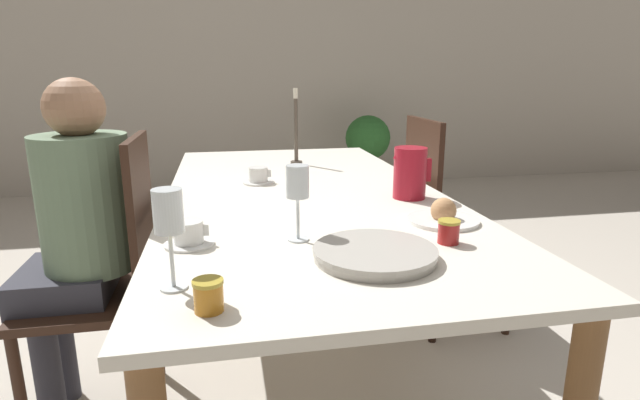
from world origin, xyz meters
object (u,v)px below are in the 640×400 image
(chair_opposite, at_px, (443,220))
(red_pitcher, at_px, (410,173))
(wine_glass_juice, at_px, (168,217))
(teacup_across, at_px, (258,176))
(person_seated, at_px, (78,224))
(candlestick_tall, at_px, (296,134))
(chair_person_side, at_px, (112,276))
(teacup_near_person, at_px, (189,235))
(jam_jar_amber, at_px, (208,294))
(jam_jar_red, at_px, (449,230))
(wine_glass_water, at_px, (298,185))
(bread_plate, at_px, (443,216))
(potted_plant, at_px, (368,143))
(serving_tray, at_px, (375,253))

(chair_opposite, height_order, red_pitcher, chair_opposite)
(wine_glass_juice, xyz_separation_m, teacup_across, (0.26, 1.03, -0.13))
(teacup_across, bearing_deg, red_pitcher, -34.19)
(person_seated, distance_m, candlestick_tall, 1.16)
(chair_person_side, bearing_deg, candlestick_tall, -44.00)
(person_seated, bearing_deg, teacup_near_person, -135.92)
(teacup_across, xyz_separation_m, jam_jar_amber, (-0.18, -1.15, 0.01))
(red_pitcher, bearing_deg, jam_jar_red, -98.65)
(wine_glass_juice, relative_size, candlestick_tall, 0.59)
(wine_glass_juice, bearing_deg, wine_glass_water, 40.27)
(bread_plate, distance_m, jam_jar_amber, 0.85)
(bread_plate, relative_size, potted_plant, 0.28)
(chair_person_side, bearing_deg, wine_glass_water, -123.33)
(red_pitcher, bearing_deg, teacup_near_person, -153.70)
(teacup_across, bearing_deg, person_seated, -151.76)
(red_pitcher, height_order, jam_jar_red, red_pitcher)
(jam_jar_amber, bearing_deg, chair_person_side, 114.64)
(person_seated, bearing_deg, jam_jar_amber, -150.74)
(person_seated, xyz_separation_m, wine_glass_juice, (0.38, -0.69, 0.20))
(person_seated, height_order, serving_tray, person_seated)
(chair_opposite, bearing_deg, teacup_across, -87.58)
(wine_glass_water, relative_size, wine_glass_juice, 0.96)
(chair_person_side, bearing_deg, potted_plant, -30.77)
(serving_tray, xyz_separation_m, potted_plant, (1.04, 3.60, -0.24))
(teacup_near_person, height_order, teacup_across, same)
(teacup_near_person, relative_size, candlestick_tall, 0.36)
(chair_opposite, xyz_separation_m, serving_tray, (-0.64, -0.98, 0.24))
(teacup_across, relative_size, potted_plant, 0.17)
(wine_glass_water, distance_m, potted_plant, 3.65)
(serving_tray, relative_size, potted_plant, 0.40)
(bread_plate, bearing_deg, wine_glass_juice, -156.02)
(chair_person_side, distance_m, teacup_near_person, 0.54)
(chair_person_side, height_order, serving_tray, chair_person_side)
(teacup_across, relative_size, candlestick_tall, 0.36)
(serving_tray, bearing_deg, teacup_across, 103.29)
(teacup_near_person, bearing_deg, bread_plate, 5.11)
(jam_jar_amber, distance_m, jam_jar_red, 0.70)
(chair_opposite, xyz_separation_m, wine_glass_water, (-0.81, -0.80, 0.38))
(bread_plate, bearing_deg, chair_person_side, 163.93)
(teacup_near_person, relative_size, potted_plant, 0.17)
(chair_opposite, bearing_deg, red_pitcher, -39.86)
(teacup_near_person, relative_size, jam_jar_red, 2.07)
(chair_person_side, height_order, chair_opposite, same)
(jam_jar_amber, xyz_separation_m, potted_plant, (1.44, 3.81, -0.26))
(teacup_near_person, height_order, jam_jar_red, teacup_near_person)
(red_pitcher, bearing_deg, serving_tray, -118.17)
(teacup_across, bearing_deg, teacup_near_person, -107.99)
(bread_plate, bearing_deg, jam_jar_amber, -146.29)
(chair_opposite, height_order, wine_glass_juice, chair_opposite)
(wine_glass_water, height_order, bread_plate, wine_glass_water)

